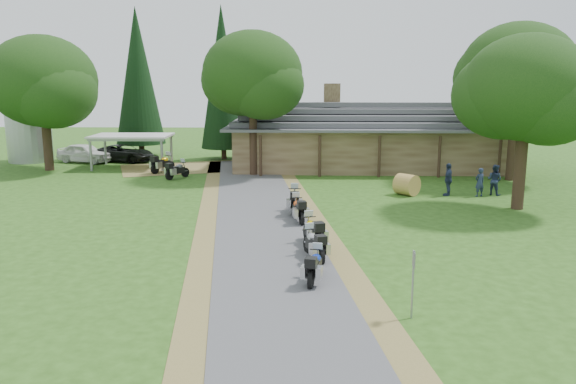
{
  "coord_description": "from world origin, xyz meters",
  "views": [
    {
      "loc": [
        1.11,
        -18.06,
        6.38
      ],
      "look_at": [
        0.31,
        6.03,
        1.6
      ],
      "focal_mm": 35.0,
      "sensor_mm": 36.0,
      "label": 1
    }
  ],
  "objects_px": {
    "lodge": "(372,135)",
    "car_white_sedan": "(85,151)",
    "motorcycle_row_b": "(314,243)",
    "silo": "(28,118)",
    "motorcycle_row_c": "(313,230)",
    "carport": "(132,151)",
    "motorcycle_row_d": "(298,208)",
    "motorcycle_carport_a": "(163,163)",
    "motorcycle_carport_b": "(177,169)",
    "car_dark_suv": "(123,149)",
    "motorcycle_row_e": "(295,199)",
    "hay_bale": "(407,185)",
    "motorcycle_row_a": "(315,265)"
  },
  "relations": [
    {
      "from": "lodge",
      "to": "car_white_sedan",
      "type": "relative_size",
      "value": 3.74
    },
    {
      "from": "motorcycle_row_b",
      "to": "silo",
      "type": "bearing_deg",
      "value": 23.26
    },
    {
      "from": "car_white_sedan",
      "to": "motorcycle_row_c",
      "type": "xyz_separation_m",
      "value": [
        17.89,
        -22.47,
        -0.31
      ]
    },
    {
      "from": "carport",
      "to": "motorcycle_row_d",
      "type": "bearing_deg",
      "value": -53.39
    },
    {
      "from": "motorcycle_carport_a",
      "to": "lodge",
      "type": "bearing_deg",
      "value": -50.27
    },
    {
      "from": "car_white_sedan",
      "to": "motorcycle_row_d",
      "type": "bearing_deg",
      "value": -119.74
    },
    {
      "from": "motorcycle_row_b",
      "to": "motorcycle_row_c",
      "type": "relative_size",
      "value": 0.93
    },
    {
      "from": "silo",
      "to": "motorcycle_carport_b",
      "type": "bearing_deg",
      "value": -29.34
    },
    {
      "from": "car_dark_suv",
      "to": "motorcycle_row_e",
      "type": "relative_size",
      "value": 2.67
    },
    {
      "from": "motorcycle_carport_b",
      "to": "hay_bale",
      "type": "distance_m",
      "value": 15.14
    },
    {
      "from": "motorcycle_carport_a",
      "to": "silo",
      "type": "bearing_deg",
      "value": 95.22
    },
    {
      "from": "silo",
      "to": "car_dark_suv",
      "type": "bearing_deg",
      "value": 1.5
    },
    {
      "from": "carport",
      "to": "hay_bale",
      "type": "xyz_separation_m",
      "value": [
        18.67,
        -9.63,
        -0.63
      ]
    },
    {
      "from": "motorcycle_row_a",
      "to": "silo",
      "type": "bearing_deg",
      "value": 51.34
    },
    {
      "from": "carport",
      "to": "motorcycle_row_b",
      "type": "height_order",
      "value": "carport"
    },
    {
      "from": "motorcycle_row_b",
      "to": "motorcycle_carport_a",
      "type": "xyz_separation_m",
      "value": [
        -10.48,
        19.38,
        0.1
      ]
    },
    {
      "from": "silo",
      "to": "carport",
      "type": "bearing_deg",
      "value": -18.35
    },
    {
      "from": "motorcycle_row_c",
      "to": "hay_bale",
      "type": "xyz_separation_m",
      "value": [
        5.45,
        10.25,
        -0.05
      ]
    },
    {
      "from": "silo",
      "to": "motorcycle_row_b",
      "type": "distance_m",
      "value": 33.42
    },
    {
      "from": "lodge",
      "to": "motorcycle_row_b",
      "type": "xyz_separation_m",
      "value": [
        -4.6,
        -22.39,
        -1.85
      ]
    },
    {
      "from": "car_dark_suv",
      "to": "motorcycle_row_d",
      "type": "bearing_deg",
      "value": -129.01
    },
    {
      "from": "carport",
      "to": "motorcycle_row_d",
      "type": "relative_size",
      "value": 3.09
    },
    {
      "from": "car_white_sedan",
      "to": "motorcycle_row_e",
      "type": "distance_m",
      "value": 23.97
    },
    {
      "from": "car_dark_suv",
      "to": "motorcycle_row_a",
      "type": "bearing_deg",
      "value": -136.79
    },
    {
      "from": "motorcycle_row_d",
      "to": "motorcycle_row_e",
      "type": "bearing_deg",
      "value": -6.04
    },
    {
      "from": "motorcycle_carport_b",
      "to": "car_dark_suv",
      "type": "bearing_deg",
      "value": 70.57
    },
    {
      "from": "motorcycle_carport_a",
      "to": "motorcycle_carport_b",
      "type": "bearing_deg",
      "value": -118.85
    },
    {
      "from": "motorcycle_row_b",
      "to": "motorcycle_row_d",
      "type": "bearing_deg",
      "value": -12.51
    },
    {
      "from": "lodge",
      "to": "car_white_sedan",
      "type": "bearing_deg",
      "value": 175.77
    },
    {
      "from": "motorcycle_row_d",
      "to": "motorcycle_carport_b",
      "type": "relative_size",
      "value": 1.0
    },
    {
      "from": "motorcycle_carport_a",
      "to": "motorcycle_carport_b",
      "type": "xyz_separation_m",
      "value": [
        1.61,
        -2.51,
        -0.07
      ]
    },
    {
      "from": "motorcycle_row_e",
      "to": "motorcycle_row_c",
      "type": "bearing_deg",
      "value": -172.81
    },
    {
      "from": "motorcycle_row_c",
      "to": "motorcycle_row_e",
      "type": "bearing_deg",
      "value": -8.45
    },
    {
      "from": "motorcycle_carport_b",
      "to": "carport",
      "type": "bearing_deg",
      "value": 76.21
    },
    {
      "from": "carport",
      "to": "car_white_sedan",
      "type": "relative_size",
      "value": 0.99
    },
    {
      "from": "motorcycle_row_e",
      "to": "car_white_sedan",
      "type": "bearing_deg",
      "value": 44.16
    },
    {
      "from": "carport",
      "to": "motorcycle_carport_b",
      "type": "xyz_separation_m",
      "value": [
        4.39,
        -4.6,
        -0.6
      ]
    },
    {
      "from": "motorcycle_carport_a",
      "to": "car_dark_suv",
      "type": "bearing_deg",
      "value": 68.73
    },
    {
      "from": "lodge",
      "to": "carport",
      "type": "bearing_deg",
      "value": -177.02
    },
    {
      "from": "motorcycle_row_e",
      "to": "hay_bale",
      "type": "xyz_separation_m",
      "value": [
        6.28,
        4.62,
        -0.08
      ]
    },
    {
      "from": "motorcycle_row_a",
      "to": "hay_bale",
      "type": "relative_size",
      "value": 1.4
    },
    {
      "from": "car_dark_suv",
      "to": "hay_bale",
      "type": "bearing_deg",
      "value": -108.02
    },
    {
      "from": "hay_bale",
      "to": "silo",
      "type": "bearing_deg",
      "value": 155.55
    },
    {
      "from": "car_white_sedan",
      "to": "motorcycle_row_c",
      "type": "relative_size",
      "value": 3.02
    },
    {
      "from": "hay_bale",
      "to": "carport",
      "type": "bearing_deg",
      "value": 152.73
    },
    {
      "from": "carport",
      "to": "hay_bale",
      "type": "height_order",
      "value": "carport"
    },
    {
      "from": "motorcycle_row_e",
      "to": "motorcycle_carport_b",
      "type": "xyz_separation_m",
      "value": [
        -8.01,
        9.65,
        -0.05
      ]
    },
    {
      "from": "car_dark_suv",
      "to": "motorcycle_row_a",
      "type": "height_order",
      "value": "car_dark_suv"
    },
    {
      "from": "motorcycle_row_e",
      "to": "hay_bale",
      "type": "relative_size",
      "value": 1.66
    },
    {
      "from": "motorcycle_carport_a",
      "to": "hay_bale",
      "type": "bearing_deg",
      "value": -86.95
    }
  ]
}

